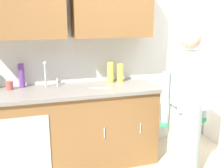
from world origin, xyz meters
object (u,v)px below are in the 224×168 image
object	(u,v)px
bottle_cleaner_spray	(120,73)
bottle_soap	(22,76)
person_at_sink	(185,119)
sink	(50,91)
cup_by_sink	(10,86)
bottle_water_tall	(110,72)
knife_on_counter	(100,88)

from	to	relation	value
bottle_cleaner_spray	bottle_soap	xyz separation A→B (m)	(-1.17, 0.07, 0.02)
person_at_sink	bottle_soap	size ratio (longest dim) A/B	5.85
sink	bottle_soap	size ratio (longest dim) A/B	1.81
person_at_sink	cup_by_sink	bearing A→B (deg)	156.29
bottle_cleaner_spray	bottle_water_tall	bearing A→B (deg)	170.84
bottle_cleaner_spray	cup_by_sink	xyz separation A→B (m)	(-1.30, -0.00, -0.07)
bottle_cleaner_spray	sink	bearing A→B (deg)	-170.34
sink	person_at_sink	distance (m)	1.49
person_at_sink	bottle_cleaner_spray	size ratio (longest dim) A/B	7.02
sink	bottle_cleaner_spray	distance (m)	0.89
bottle_soap	knife_on_counter	distance (m)	0.91
sink	person_at_sink	size ratio (longest dim) A/B	0.31
knife_on_counter	bottle_soap	bearing A→B (deg)	-9.58
bottle_cleaner_spray	knife_on_counter	bearing A→B (deg)	-144.40
sink	bottle_cleaner_spray	world-z (taller)	sink
cup_by_sink	knife_on_counter	distance (m)	1.01
bottle_water_tall	bottle_soap	size ratio (longest dim) A/B	0.95
sink	cup_by_sink	distance (m)	0.46
knife_on_counter	bottle_water_tall	bearing A→B (deg)	-119.11
sink	bottle_soap	xyz separation A→B (m)	(-0.30, 0.21, 0.15)
cup_by_sink	person_at_sink	bearing A→B (deg)	-23.71
bottle_cleaner_spray	bottle_water_tall	xyz separation A→B (m)	(-0.12, 0.02, 0.02)
bottle_soap	cup_by_sink	distance (m)	0.17
bottle_cleaner_spray	person_at_sink	bearing A→B (deg)	-59.09
bottle_water_tall	knife_on_counter	world-z (taller)	bottle_water_tall
bottle_cleaner_spray	cup_by_sink	bearing A→B (deg)	-179.84
bottle_cleaner_spray	cup_by_sink	size ratio (longest dim) A/B	2.42
bottle_soap	cup_by_sink	bearing A→B (deg)	-152.62
cup_by_sink	sink	bearing A→B (deg)	-18.37
bottle_water_tall	cup_by_sink	bearing A→B (deg)	-178.87
bottle_water_tall	knife_on_counter	size ratio (longest dim) A/B	1.09
sink	bottle_water_tall	world-z (taller)	sink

